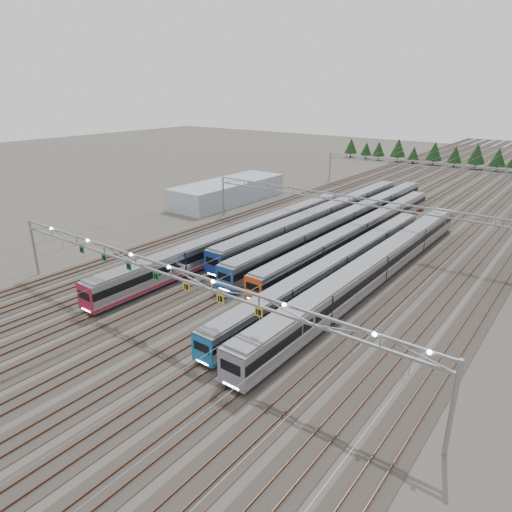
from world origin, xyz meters
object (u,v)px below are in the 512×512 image
Objects in this scene: train_b at (324,217)px; west_shed at (229,191)px; train_e at (338,266)px; train_d at (360,232)px; train_f at (376,267)px; train_a at (244,237)px; train_c at (347,221)px; gantry_far at (433,169)px; gantry_mid at (349,205)px; gantry_near at (170,274)px.

west_shed is (-28.16, 5.84, 0.09)m from train_b.
west_shed is (-41.66, 25.78, 0.39)m from train_e.
train_f is (9.00, -13.97, 0.22)m from train_d.
train_c is (9.00, 18.43, -0.02)m from train_a.
train_d is (9.00, -3.67, -0.27)m from train_b.
train_e is (9.00, -20.43, -0.17)m from train_c.
train_b is 1.09× the size of gantry_far.
train_b is 9.72m from train_d.
train_c is 6.48m from gantry_mid.
gantry_near reaches higher than train_f.
train_d is 0.98× the size of train_f.
train_a reaches higher than train_c.
gantry_near is 85.12m from gantry_far.
west_shed is (-34.86, 49.82, -4.73)m from gantry_near.
train_b is at bearing 124.09° from train_e.
gantry_near is at bearing -90.07° from gantry_mid.
train_a is 20.51m from train_c.
train_b is at bearing 150.18° from gantry_mid.
train_c is at bearing 137.35° from train_d.
gantry_near is 60.99m from west_shed.
train_d is 1.05× the size of gantry_near.
west_shed is at bearing 168.29° from train_b.
train_c is 22.59m from train_f.
train_f is at bearing 66.80° from gantry_near.
west_shed is (-23.66, 23.79, 0.20)m from train_a.
train_b reaches higher than train_c.
gantry_far is (-11.25, 58.77, 4.16)m from train_f.
gantry_far is at bearing 80.68° from train_b.
train_b reaches higher than train_a.
west_shed reaches higher than train_e.
gantry_far is (-6.75, 61.08, 4.42)m from train_e.
train_c is 1.20× the size of gantry_far.
train_c is 2.25× the size of west_shed.
train_e is at bearing -152.80° from train_f.
train_f is at bearing -50.74° from gantry_mid.
train_e is at bearing -67.23° from gantry_mid.
train_d is (13.50, 14.28, -0.16)m from train_a.
train_a is 1.04× the size of gantry_mid.
gantry_near is at bearing -81.34° from train_b.
train_f is (18.00, -17.64, -0.05)m from train_b.
gantry_mid is at bearing 129.26° from train_f.
gantry_mid is at bearing 112.77° from train_e.
train_a is at bearing -133.39° from train_d.
gantry_mid is at bearing -15.54° from west_shed.
gantry_far is at bearing 100.84° from train_f.
west_shed reaches higher than train_c.
gantry_mid reaches higher than train_a.
train_b is at bearing 135.59° from train_f.
west_shed is (-46.16, 23.47, 0.14)m from train_f.
gantry_near is (-6.80, -24.04, 5.12)m from train_e.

